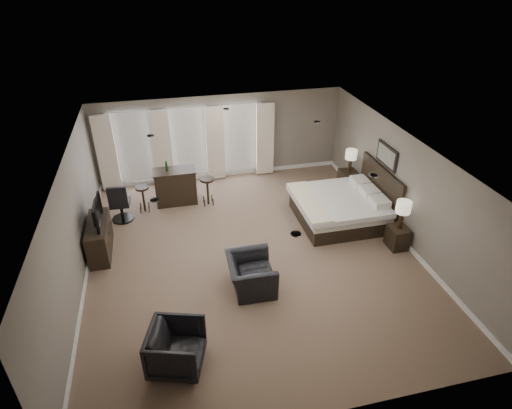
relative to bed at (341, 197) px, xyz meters
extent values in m
cube|color=brown|center=(-2.58, -0.93, -0.71)|extent=(7.60, 8.60, 0.04)
cube|color=silver|center=(-2.58, -0.93, 1.89)|extent=(7.60, 8.60, 0.04)
cube|color=slate|center=(-2.58, 3.32, 0.59)|extent=(7.50, 0.04, 2.60)
cube|color=slate|center=(-2.58, -5.18, 0.59)|extent=(7.50, 0.04, 2.60)
cube|color=slate|center=(-6.33, -0.93, 0.59)|extent=(0.04, 8.50, 2.60)
cube|color=slate|center=(1.17, -0.93, 0.59)|extent=(0.04, 8.50, 2.60)
cube|color=silver|center=(-5.18, 3.26, 0.54)|extent=(1.15, 0.04, 2.05)
cube|color=silver|center=(-3.58, 3.26, 0.54)|extent=(1.15, 0.04, 2.05)
cube|color=silver|center=(-1.98, 3.26, 0.54)|extent=(1.15, 0.04, 2.05)
cube|color=beige|center=(-5.93, 3.14, 0.47)|extent=(0.55, 0.12, 2.30)
cube|color=beige|center=(-4.38, 3.14, 0.47)|extent=(0.55, 0.12, 2.30)
cube|color=beige|center=(-2.78, 3.14, 0.47)|extent=(0.55, 0.12, 2.30)
cube|color=beige|center=(-1.23, 3.14, 0.47)|extent=(0.55, 0.12, 2.30)
cube|color=silver|center=(0.00, 0.00, 0.00)|extent=(2.23, 2.13, 1.42)
cube|color=black|center=(0.89, -1.45, -0.43)|extent=(0.41, 0.50, 0.55)
cube|color=black|center=(0.89, 1.45, -0.39)|extent=(0.48, 0.58, 0.63)
cube|color=beige|center=(0.89, -1.45, 0.20)|extent=(0.34, 0.34, 0.71)
cube|color=beige|center=(0.89, 1.45, 0.27)|extent=(0.33, 0.33, 0.68)
cube|color=slate|center=(1.12, 0.00, 1.04)|extent=(0.04, 0.96, 0.56)
cube|color=black|center=(-6.03, -0.04, -0.30)|extent=(0.45, 1.41, 0.82)
imported|color=black|center=(-6.03, -0.04, 0.17)|extent=(0.57, 0.99, 0.13)
imported|color=black|center=(-2.85, -2.06, -0.23)|extent=(0.74, 1.11, 0.95)
imported|color=black|center=(-4.51, -3.72, -0.26)|extent=(1.05, 1.09, 0.91)
cube|color=black|center=(-4.11, 1.94, -0.20)|extent=(1.17, 0.61, 1.02)
cube|color=black|center=(-5.01, 1.67, -0.34)|extent=(0.36, 0.36, 0.75)
cube|color=black|center=(-3.26, 1.64, -0.31)|extent=(0.47, 0.47, 0.81)
cube|color=black|center=(-5.59, 1.33, -0.16)|extent=(0.59, 0.59, 1.10)
camera|label=1|loc=(-4.35, -8.86, 5.46)|focal=30.00mm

